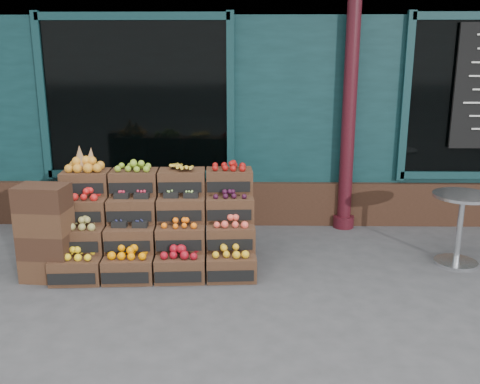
{
  "coord_description": "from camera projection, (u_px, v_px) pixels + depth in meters",
  "views": [
    {
      "loc": [
        -0.1,
        -4.97,
        2.35
      ],
      "look_at": [
        -0.2,
        0.7,
        0.85
      ],
      "focal_mm": 40.0,
      "sensor_mm": 36.0,
      "label": 1
    }
  ],
  "objects": [
    {
      "name": "bistro_table",
      "position": [
        460.0,
        221.0,
        5.97
      ],
      "size": [
        0.65,
        0.65,
        0.82
      ],
      "rotation": [
        0.0,
        0.0,
        -0.03
      ],
      "color": "silver",
      "rests_on": "ground"
    },
    {
      "name": "shopkeeper",
      "position": [
        145.0,
        141.0,
        7.81
      ],
      "size": [
        0.8,
        0.55,
        2.14
      ],
      "primitive_type": "imported",
      "rotation": [
        0.0,
        0.0,
        3.19
      ],
      "color": "#1E6A38",
      "rests_on": "ground"
    },
    {
      "name": "shop_facade",
      "position": [
        255.0,
        48.0,
        9.73
      ],
      "size": [
        12.0,
        6.24,
        4.8
      ],
      "color": "#0D2A2C",
      "rests_on": "ground"
    },
    {
      "name": "spare_crates",
      "position": [
        46.0,
        233.0,
        5.57
      ],
      "size": [
        0.54,
        0.4,
        1.02
      ],
      "rotation": [
        0.0,
        0.0,
        -0.08
      ],
      "color": "#402819",
      "rests_on": "ground"
    },
    {
      "name": "ground",
      "position": [
        259.0,
        291.0,
        5.4
      ],
      "size": [
        60.0,
        60.0,
        0.0
      ],
      "primitive_type": "plane",
      "color": "#3B3B3D",
      "rests_on": "ground"
    },
    {
      "name": "crate_display",
      "position": [
        157.0,
        229.0,
        5.99
      ],
      "size": [
        2.2,
        1.17,
        1.34
      ],
      "rotation": [
        0.0,
        0.0,
        0.06
      ],
      "color": "#402819",
      "rests_on": "ground"
    }
  ]
}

